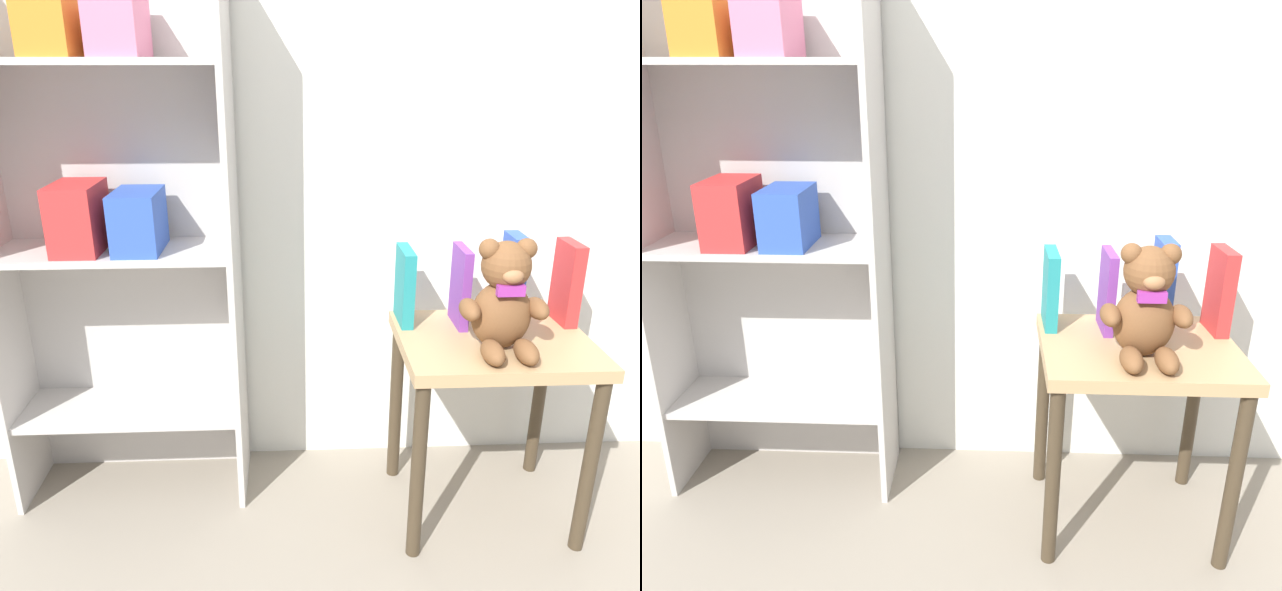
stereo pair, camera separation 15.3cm
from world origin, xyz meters
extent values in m
cube|color=silver|center=(0.00, 1.35, 1.25)|extent=(4.80, 0.06, 2.50)
cube|color=#BCB7B2|center=(-0.48, 1.16, 0.80)|extent=(0.02, 0.28, 1.59)
cube|color=#BCB7B2|center=(-0.81, 1.29, 0.80)|extent=(0.70, 0.02, 1.59)
cube|color=#BCB7B2|center=(-0.81, 1.16, 0.29)|extent=(0.66, 0.26, 0.02)
cube|color=#BCB7B2|center=(-0.81, 1.16, 0.80)|extent=(0.66, 0.26, 0.02)
cube|color=#BCB7B2|center=(-0.81, 1.16, 1.31)|extent=(0.66, 0.26, 0.02)
cube|color=orange|center=(-0.90, 1.15, 1.39)|extent=(0.12, 0.19, 0.16)
cube|color=#D17093|center=(-0.73, 1.15, 1.39)|extent=(0.12, 0.19, 0.15)
cube|color=red|center=(-0.90, 1.15, 0.90)|extent=(0.12, 0.19, 0.19)
cube|color=#2D51B7|center=(-0.73, 1.15, 0.89)|extent=(0.12, 0.19, 0.17)
cube|color=tan|center=(0.26, 0.99, 0.56)|extent=(0.53, 0.43, 0.04)
cylinder|color=#3E3121|center=(0.02, 0.81, 0.27)|extent=(0.04, 0.04, 0.54)
cylinder|color=#3E3121|center=(0.49, 0.81, 0.27)|extent=(0.04, 0.04, 0.54)
cylinder|color=#3E3121|center=(0.02, 1.18, 0.27)|extent=(0.04, 0.04, 0.54)
cylinder|color=#3E3121|center=(0.49, 1.18, 0.27)|extent=(0.04, 0.04, 0.54)
ellipsoid|color=brown|center=(0.25, 0.94, 0.67)|extent=(0.16, 0.12, 0.19)
sphere|color=brown|center=(0.25, 0.94, 0.81)|extent=(0.13, 0.13, 0.13)
sphere|color=brown|center=(0.20, 0.94, 0.86)|extent=(0.05, 0.05, 0.05)
sphere|color=brown|center=(0.29, 0.94, 0.86)|extent=(0.05, 0.05, 0.05)
ellipsoid|color=#9B6842|center=(0.25, 0.88, 0.80)|extent=(0.05, 0.04, 0.04)
ellipsoid|color=brown|center=(0.16, 0.92, 0.70)|extent=(0.05, 0.10, 0.05)
ellipsoid|color=brown|center=(0.33, 0.92, 0.70)|extent=(0.05, 0.10, 0.05)
ellipsoid|color=brown|center=(0.20, 0.84, 0.61)|extent=(0.06, 0.11, 0.06)
ellipsoid|color=brown|center=(0.29, 0.84, 0.61)|extent=(0.06, 0.11, 0.06)
cube|color=#992D93|center=(0.25, 0.88, 0.76)|extent=(0.07, 0.02, 0.03)
cube|color=teal|center=(0.02, 1.13, 0.69)|extent=(0.04, 0.14, 0.22)
cube|color=purple|center=(0.18, 1.10, 0.70)|extent=(0.03, 0.13, 0.23)
cube|color=#2D51B7|center=(0.33, 1.12, 0.71)|extent=(0.04, 0.11, 0.26)
cube|color=red|center=(0.49, 1.10, 0.70)|extent=(0.04, 0.12, 0.24)
camera|label=1|loc=(-0.31, -0.57, 1.31)|focal=35.00mm
camera|label=2|loc=(-0.16, -0.57, 1.31)|focal=35.00mm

